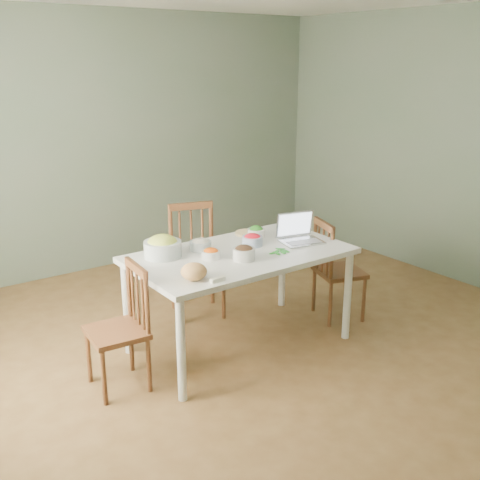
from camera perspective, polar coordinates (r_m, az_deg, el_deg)
floor at (r=4.75m, az=2.34°, el=-10.19°), size 5.00×5.00×0.00m
wall_back at (r=6.41m, az=-11.63°, el=9.46°), size 5.00×0.00×2.70m
wall_right at (r=6.15m, az=21.36°, el=8.30°), size 0.00×5.00×2.70m
dining_table at (r=4.57m, az=0.00°, el=-5.89°), size 1.67×0.94×0.78m
chair_far at (r=5.11m, az=-4.25°, el=-2.14°), size 0.54×0.53×0.98m
chair_left at (r=4.07m, az=-12.10°, el=-8.58°), size 0.40×0.42×0.88m
chair_right at (r=5.13m, az=9.79°, el=-2.85°), size 0.48×0.49×0.89m
bread_boule at (r=3.89m, az=-4.56°, el=-3.11°), size 0.23×0.23×0.12m
butter_stick at (r=3.86m, az=-2.20°, el=-3.92°), size 0.11×0.04×0.03m
bowl_squash at (r=4.35m, az=-7.63°, el=-0.61°), size 0.31×0.31×0.16m
bowl_carrot at (r=4.29m, az=-2.88°, el=-1.34°), size 0.18×0.18×0.08m
bowl_onion at (r=4.49m, az=-3.91°, el=-0.43°), size 0.18×0.18×0.09m
bowl_mushroom at (r=4.26m, az=0.38°, el=-1.26°), size 0.19×0.19×0.11m
bowl_redpep at (r=4.58m, az=1.22°, el=0.03°), size 0.18×0.18×0.10m
bowl_broccoli at (r=4.81m, az=1.60°, el=0.84°), size 0.19×0.19×0.09m
flatbread at (r=4.89m, az=0.78°, el=0.69°), size 0.28×0.28×0.02m
basil_bunch at (r=4.44m, az=3.74°, el=-1.07°), size 0.19×0.19×0.02m
laptop at (r=4.66m, az=6.15°, el=1.08°), size 0.38×0.33×0.23m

